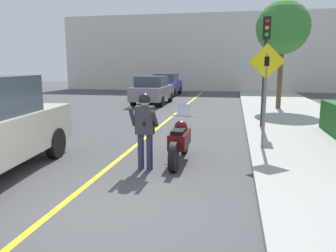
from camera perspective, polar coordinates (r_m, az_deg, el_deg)
ground_plane at (r=5.51m, az=-13.08°, el=-14.34°), size 80.00×80.00×0.00m
road_center_line at (r=11.12m, az=-3.13°, el=-1.39°), size 0.12×36.00×0.01m
building_backdrop at (r=30.63m, az=7.58°, el=12.53°), size 28.00×1.20×6.87m
motorcycle at (r=7.87m, az=2.07°, el=-2.55°), size 0.62×2.26×1.32m
person_biker at (r=7.17m, az=-4.07°, el=0.44°), size 0.59×0.47×1.70m
crossing_sign at (r=8.93m, az=16.62°, el=6.68°), size 0.91×0.08×2.72m
traffic_light at (r=12.13m, az=16.61°, el=12.32°), size 0.26×0.30×3.80m
street_tree at (r=17.82m, az=19.37°, el=15.82°), size 2.62×2.62×5.33m
parked_car_grey at (r=19.75m, az=-2.72°, el=6.30°), size 1.88×4.20×1.68m
parked_car_blue at (r=25.72m, az=-0.26°, el=7.28°), size 1.88×4.20×1.68m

